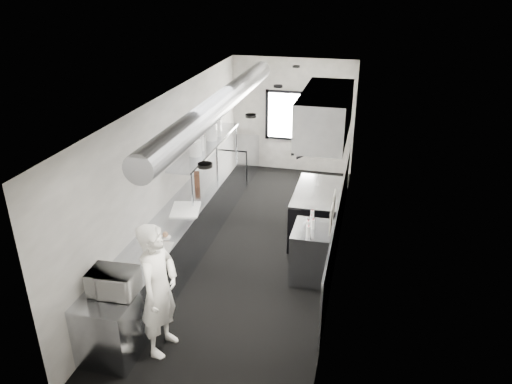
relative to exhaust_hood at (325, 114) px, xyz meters
The scene contains 35 objects.
floor 2.72m from the exhaust_hood, 147.45° to the right, with size 3.00×8.00×0.01m, color black.
ceiling 1.36m from the exhaust_hood, 147.45° to the right, with size 3.00×8.00×0.01m, color silver.
wall_back 3.62m from the exhaust_hood, 108.38° to the left, with size 3.00×0.02×2.80m, color silver.
wall_front 4.93m from the exhaust_hood, 103.13° to the right, with size 3.00×0.02×2.80m, color silver.
wall_left 2.87m from the exhaust_hood, 164.91° to the right, with size 0.02×8.00×2.80m, color silver.
wall_right 1.28m from the exhaust_hood, 60.05° to the right, with size 0.02×8.00×2.80m, color silver.
wall_cladding 1.92m from the exhaust_hood, 46.22° to the right, with size 0.03×5.50×1.10m, color #9C9FAA.
hvac_duct 1.83m from the exhaust_hood, behind, with size 0.40×0.40×6.40m, color gray.
service_window 3.58m from the exhaust_hood, 108.57° to the left, with size 1.36×0.05×1.25m.
exhaust_hood is the anchor object (origin of this frame).
prep_counter 3.20m from the exhaust_hood, 151.89° to the right, with size 0.70×6.00×0.90m, color #9C9FAA.
pass_shelf 2.46m from the exhaust_hood, behind, with size 0.45×3.00×0.68m.
range 1.92m from the exhaust_hood, behind, with size 0.88×1.60×0.94m.
bottle_station 2.39m from the exhaust_hood, 87.82° to the right, with size 0.65×0.80×0.90m, color #9C9FAA.
far_work_table 3.88m from the exhaust_hood, 131.94° to the left, with size 0.70×1.20×0.90m, color #9C9FAA.
notice_sheet_a 2.09m from the exhaust_hood, 78.88° to the right, with size 0.02×0.28×0.38m, color silver.
notice_sheet_b 2.43m from the exhaust_hood, 80.58° to the right, with size 0.02×0.28×0.38m, color silver.
line_cook 4.18m from the exhaust_hood, 115.01° to the right, with size 0.68×0.45×1.87m, color white.
microwave 4.50m from the exhaust_hood, 120.72° to the right, with size 0.55×0.42×0.33m, color silver.
deli_tub_a 4.42m from the exhaust_hood, 125.80° to the right, with size 0.13×0.13×0.10m, color #B0BBAC.
deli_tub_b 4.29m from the exhaust_hood, 126.21° to the right, with size 0.13×0.13×0.09m, color #B0BBAC.
newspaper 3.64m from the exhaust_hood, 129.08° to the right, with size 0.36×0.45×0.01m, color silver.
small_plate 3.42m from the exhaust_hood, 133.78° to the right, with size 0.17×0.17×0.01m, color white.
pastry 3.40m from the exhaust_hood, 133.78° to the right, with size 0.09×0.09×0.09m, color tan.
cutting_board 2.91m from the exhaust_hood, 150.12° to the right, with size 0.47×0.63×0.02m, color white.
knife_block 2.72m from the exhaust_hood, behind, with size 0.10×0.23×0.25m, color brown.
plate_stack_a 2.40m from the exhaust_hood, behind, with size 0.24×0.24×0.28m, color white.
plate_stack_b 2.42m from the exhaust_hood, behind, with size 0.21×0.21×0.27m, color white.
plate_stack_c 2.44m from the exhaust_hood, 165.76° to the left, with size 0.23×0.23×0.33m, color white.
plate_stack_d 2.51m from the exhaust_hood, 159.33° to the left, with size 0.21×0.21×0.33m, color white.
squeeze_bottle_a 2.18m from the exhaust_hood, 89.84° to the right, with size 0.06×0.06×0.18m, color white.
squeeze_bottle_b 2.07m from the exhaust_hood, 90.83° to the right, with size 0.06×0.06×0.19m, color white.
squeeze_bottle_c 1.99m from the exhaust_hood, 88.40° to the right, with size 0.05×0.05×0.16m, color white.
squeeze_bottle_d 1.90m from the exhaust_hood, 90.15° to the right, with size 0.05×0.05×0.16m, color white.
squeeze_bottle_e 1.80m from the exhaust_hood, 90.53° to the right, with size 0.06×0.06×0.18m, color white.
Camera 1 is at (1.87, -7.61, 4.67)m, focal length 34.49 mm.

